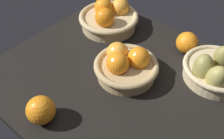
{
  "coord_description": "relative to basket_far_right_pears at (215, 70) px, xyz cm",
  "views": [
    {
      "loc": [
        36.99,
        -49.72,
        66.71
      ],
      "look_at": [
        -2.68,
        -2.64,
        7.0
      ],
      "focal_mm": 42.02,
      "sensor_mm": 36.0,
      "label": 1
    }
  ],
  "objects": [
    {
      "name": "loose_orange_back_gap",
      "position": [
        -14.18,
        7.2,
        -0.16
      ],
      "size": [
        8.0,
        8.0,
        8.0
      ],
      "primitive_type": "sphere",
      "color": "orange",
      "rests_on": "market_tray"
    },
    {
      "name": "loose_orange_front_gap",
      "position": [
        -30.71,
        -46.99,
        0.03
      ],
      "size": [
        8.38,
        8.38,
        8.38
      ],
      "primitive_type": "sphere",
      "color": "orange",
      "rests_on": "market_tray"
    },
    {
      "name": "market_tray",
      "position": [
        -23.42,
        -18.71,
        -5.66
      ],
      "size": [
        84.0,
        72.0,
        3.0
      ],
      "primitive_type": "cube",
      "color": "black",
      "rests_on": "ground"
    },
    {
      "name": "basket_far_left",
      "position": [
        -46.41,
        0.82,
        0.24
      ],
      "size": [
        24.25,
        24.25,
        11.34
      ],
      "color": "tan",
      "rests_on": "market_tray"
    },
    {
      "name": "basket_center",
      "position": [
        -23.83,
        -16.99,
        0.02
      ],
      "size": [
        21.59,
        21.59,
        10.47
      ],
      "color": "tan",
      "rests_on": "market_tray"
    },
    {
      "name": "basket_far_right_pears",
      "position": [
        0.0,
        0.0,
        0.0
      ],
      "size": [
        22.24,
        22.24,
        13.71
      ],
      "color": "#D3BC8C",
      "rests_on": "market_tray"
    }
  ]
}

